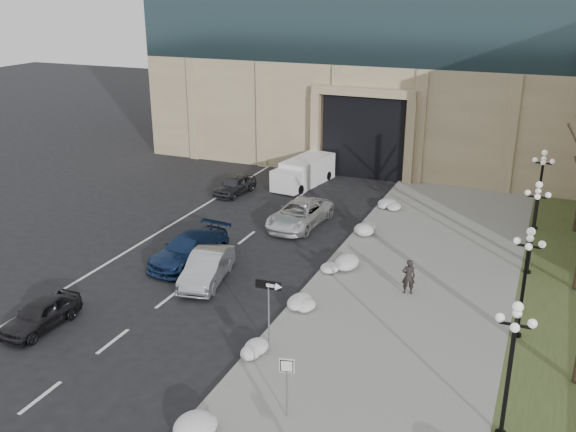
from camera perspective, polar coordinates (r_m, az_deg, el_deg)
name	(u,v)px	position (r m, az deg, el deg)	size (l,w,h in m)	color
sidewalk	(407,299)	(29.51, 10.51, -7.29)	(9.00, 40.00, 0.12)	gray
curb	(313,282)	(30.60, 2.24, -5.89)	(0.30, 40.00, 0.14)	gray
grass_strip	(563,328)	(29.11, 23.22, -9.12)	(4.00, 40.00, 0.10)	#3B4924
car_a	(41,314)	(28.52, -21.13, -8.12)	(1.49, 3.70, 1.26)	black
car_b	(207,268)	(30.71, -7.22, -4.58)	(1.55, 4.46, 1.47)	#999BA1
car_c	(189,249)	(32.93, -8.79, -2.90)	(2.10, 5.16, 1.50)	navy
car_d	(300,214)	(37.45, 1.03, 0.18)	(2.43, 5.28, 1.47)	silver
car_e	(235,185)	(43.40, -4.73, 2.76)	(1.48, 3.68, 1.25)	#333339
pedestrian	(409,276)	(29.59, 10.66, -5.30)	(0.61, 0.40, 1.66)	black
box_truck	(304,172)	(45.24, 1.40, 3.89)	(2.84, 5.98, 1.82)	white
one_way_sign	(273,294)	(24.38, -1.37, -6.92)	(1.08, 0.30, 2.89)	slate
keep_sign	(287,375)	(21.02, -0.10, -13.99)	(0.48, 0.16, 2.27)	slate
snow_clump_b	(194,432)	(21.21, -8.34, -18.46)	(1.10, 1.60, 0.36)	silver
snow_clump_c	(260,354)	(24.64, -2.51, -12.20)	(1.10, 1.60, 0.36)	silver
snow_clump_d	(300,302)	(28.29, 1.11, -7.65)	(1.10, 1.60, 0.36)	silver
snow_clump_e	(338,267)	(31.70, 4.44, -4.53)	(1.10, 1.60, 0.36)	silver
snow_clump_f	(366,232)	(36.23, 6.94, -1.40)	(1.10, 1.60, 0.36)	silver
snow_clump_g	(388,206)	(40.58, 8.88, 0.87)	(1.10, 1.60, 0.36)	silver
lamppost_a	(512,352)	(20.61, 19.27, -11.38)	(1.18, 1.18, 4.76)	black
lamppost_b	(526,268)	(26.43, 20.39, -4.39)	(1.18, 1.18, 4.76)	black
lamppost_c	(535,215)	(32.52, 21.09, 0.04)	(1.18, 1.18, 4.76)	black
lamppost_d	(541,179)	(38.73, 21.57, 3.06)	(1.18, 1.18, 4.76)	black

